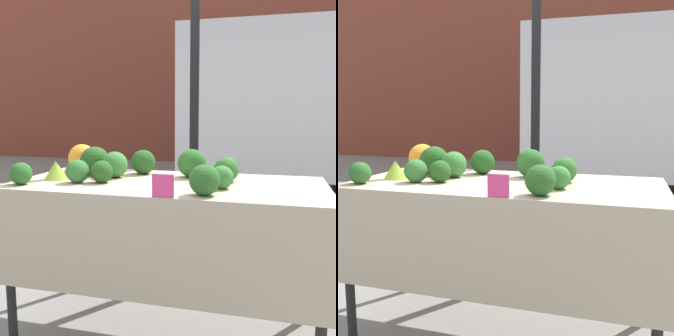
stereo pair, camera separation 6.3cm
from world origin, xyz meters
TOP-DOWN VIEW (x-y plane):
  - ground_plane at (0.00, 0.00)m, footprint 40.00×40.00m
  - building_facade at (0.00, 8.19)m, footprint 16.00×0.60m
  - tent_pole at (-0.02, 0.85)m, footprint 0.07×0.07m
  - parked_truck at (1.32, 4.33)m, footprint 4.49×2.15m
  - market_table at (0.00, -0.07)m, footprint 1.72×0.82m
  - orange_cauliflower at (-0.66, 0.25)m, footprint 0.18×0.18m
  - romanesco_head at (-0.65, -0.08)m, footprint 0.14×0.14m
  - broccoli_head_0 at (-0.35, -0.12)m, footprint 0.12×0.12m
  - broccoli_head_1 at (-0.23, 0.24)m, footprint 0.15×0.15m
  - broccoli_head_2 at (-0.48, -0.15)m, footprint 0.13×0.13m
  - broccoli_head_3 at (0.32, -0.12)m, footprint 0.12×0.12m
  - broccoli_head_4 at (0.10, 0.19)m, footprint 0.17×0.17m
  - broccoli_head_5 at (-0.50, 0.11)m, footprint 0.18×0.18m
  - broccoli_head_6 at (-0.35, 0.07)m, footprint 0.16×0.16m
  - broccoli_head_7 at (0.32, 0.09)m, footprint 0.14×0.14m
  - broccoli_head_8 at (0.26, -0.30)m, footprint 0.15×0.15m
  - broccoli_head_9 at (-0.75, -0.28)m, footprint 0.12×0.12m
  - price_sign at (0.08, -0.40)m, footprint 0.10×0.01m

SIDE VIEW (x-z plane):
  - ground_plane at x=0.00m, z-range 0.00..0.00m
  - market_table at x=0.00m, z-range 0.33..1.23m
  - price_sign at x=0.08m, z-range 0.90..1.01m
  - romanesco_head at x=-0.65m, z-range 0.90..1.01m
  - broccoli_head_3 at x=0.32m, z-range 0.90..1.02m
  - broccoli_head_9 at x=-0.75m, z-range 0.90..1.02m
  - broccoli_head_0 at x=-0.35m, z-range 0.90..1.02m
  - broccoli_head_2 at x=-0.48m, z-range 0.90..1.03m
  - broccoli_head_7 at x=0.32m, z-range 0.90..1.04m
  - broccoli_head_8 at x=0.26m, z-range 0.90..1.05m
  - broccoli_head_1 at x=-0.23m, z-range 0.90..1.05m
  - broccoli_head_6 at x=-0.35m, z-range 0.90..1.06m
  - broccoli_head_4 at x=0.10m, z-range 0.90..1.07m
  - broccoli_head_5 at x=-0.50m, z-range 0.90..1.08m
  - orange_cauliflower at x=-0.66m, z-range 0.90..1.08m
  - tent_pole at x=-0.02m, z-range 0.00..2.58m
  - parked_truck at x=1.32m, z-range 0.10..2.61m
  - building_facade at x=0.00m, z-range 0.00..6.37m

